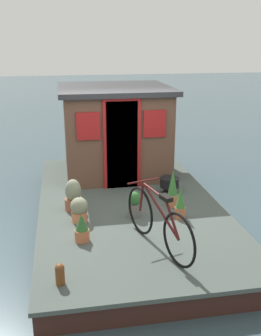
% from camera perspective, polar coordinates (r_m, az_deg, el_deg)
% --- Properties ---
extents(ground_plane, '(60.00, 60.00, 0.00)m').
position_cam_1_polar(ground_plane, '(7.32, -0.28, -7.57)').
color(ground_plane, '#384C54').
extents(houseboat_deck, '(5.66, 3.17, 0.38)m').
position_cam_1_polar(houseboat_deck, '(7.24, -0.28, -6.21)').
color(houseboat_deck, '#424C47').
rests_on(houseboat_deck, ground_plane).
extents(houseboat_cabin, '(2.17, 2.31, 1.85)m').
position_cam_1_polar(houseboat_cabin, '(8.49, -2.28, 5.51)').
color(houseboat_cabin, brown).
rests_on(houseboat_cabin, houseboat_deck).
extents(bicycle, '(1.68, 0.65, 0.87)m').
position_cam_1_polar(bicycle, '(5.51, 3.99, -7.73)').
color(bicycle, black).
rests_on(bicycle, houseboat_deck).
extents(potted_plant_fern, '(0.30, 0.30, 0.55)m').
position_cam_1_polar(potted_plant_fern, '(6.81, -8.24, -3.98)').
color(potted_plant_fern, '#935138').
rests_on(potted_plant_fern, houseboat_deck).
extents(potted_plant_rosemary, '(0.18, 0.18, 0.52)m').
position_cam_1_polar(potted_plant_rosemary, '(6.48, 7.19, -5.16)').
color(potted_plant_rosemary, '#B2603D').
rests_on(potted_plant_rosemary, houseboat_deck).
extents(potted_plant_geranium, '(0.20, 0.20, 0.43)m').
position_cam_1_polar(potted_plant_geranium, '(6.50, 0.54, -5.25)').
color(potted_plant_geranium, slate).
rests_on(potted_plant_geranium, houseboat_deck).
extents(potted_plant_basil, '(0.19, 0.19, 0.68)m').
position_cam_1_polar(potted_plant_basil, '(6.89, 6.08, -3.01)').
color(potted_plant_basil, '#C6754C').
rests_on(potted_plant_basil, houseboat_deck).
extents(potted_plant_sage, '(0.28, 0.28, 0.41)m').
position_cam_1_polar(potted_plant_sage, '(6.38, -7.40, -5.93)').
color(potted_plant_sage, '#C6754C').
rests_on(potted_plant_sage, houseboat_deck).
extents(potted_plant_thyme, '(0.21, 0.21, 0.42)m').
position_cam_1_polar(potted_plant_thyme, '(5.80, -7.04, -8.64)').
color(potted_plant_thyme, '#B2603D').
rests_on(potted_plant_thyme, houseboat_deck).
extents(charcoal_grill, '(0.36, 0.36, 0.30)m').
position_cam_1_polar(charcoal_grill, '(7.53, 5.65, -2.14)').
color(charcoal_grill, black).
rests_on(charcoal_grill, houseboat_deck).
extents(mooring_bollard, '(0.12, 0.12, 0.27)m').
position_cam_1_polar(mooring_bollard, '(4.93, -10.14, -14.71)').
color(mooring_bollard, brown).
rests_on(mooring_bollard, houseboat_deck).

